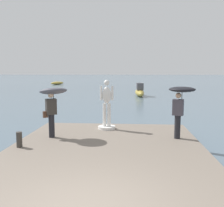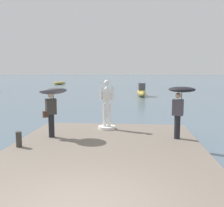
# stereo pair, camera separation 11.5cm
# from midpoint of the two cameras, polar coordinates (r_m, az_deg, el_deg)

# --- Properties ---
(ground_plane) EXTENTS (400.00, 400.00, 0.00)m
(ground_plane) POSITION_cam_midpoint_polar(r_m,az_deg,el_deg) (44.29, 3.75, 3.39)
(ground_plane) COLOR slate
(pier) EXTENTS (6.53, 10.84, 0.40)m
(pier) POSITION_cam_midpoint_polar(r_m,az_deg,el_deg) (7.19, -2.38, -14.89)
(pier) COLOR slate
(pier) RESTS_ON ground
(statue_white_figure) EXTENTS (0.75, 0.75, 2.15)m
(statue_white_figure) POSITION_cam_midpoint_polar(r_m,az_deg,el_deg) (11.08, -0.88, -1.24)
(statue_white_figure) COLOR white
(statue_white_figure) RESTS_ON pier
(onlooker_left) EXTENTS (1.45, 1.45, 1.96)m
(onlooker_left) POSITION_cam_midpoint_polar(r_m,az_deg,el_deg) (9.91, -12.86, 1.23)
(onlooker_left) COLOR black
(onlooker_left) RESTS_ON pier
(onlooker_right) EXTENTS (1.26, 1.26, 1.95)m
(onlooker_right) POSITION_cam_midpoint_polar(r_m,az_deg,el_deg) (9.71, 15.39, 1.08)
(onlooker_right) COLOR black
(onlooker_right) RESTS_ON pier
(mooring_bollard) EXTENTS (0.19, 0.19, 0.51)m
(mooring_bollard) POSITION_cam_midpoint_polar(r_m,az_deg,el_deg) (9.09, -19.79, -7.55)
(mooring_bollard) COLOR #38332D
(mooring_bollard) RESTS_ON pier
(boat_near) EXTENTS (2.89, 3.97, 0.69)m
(boat_near) POSITION_cam_midpoint_polar(r_m,az_deg,el_deg) (58.46, -11.58, 4.51)
(boat_near) COLOR #B2993D
(boat_near) RESTS_ON ground
(boat_far) EXTENTS (1.20, 4.89, 1.57)m
(boat_far) POSITION_cam_midpoint_polar(r_m,az_deg,el_deg) (30.44, 6.70, 2.70)
(boat_far) COLOR #B2993D
(boat_far) RESTS_ON ground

